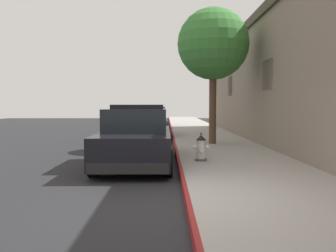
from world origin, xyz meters
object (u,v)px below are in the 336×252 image
object	(u,v)px
fire_hydrant	(201,148)
street_tree	(213,45)
parked_car_dark_far	(154,118)
parked_car_silver_ahead	(149,123)
police_cruiser	(137,138)

from	to	relation	value
fire_hydrant	street_tree	xyz separation A→B (m)	(0.87, 4.35, 3.48)
parked_car_dark_far	fire_hydrant	bearing A→B (deg)	-83.66
parked_car_silver_ahead	parked_car_dark_far	distance (m)	7.96
police_cruiser	parked_car_silver_ahead	bearing A→B (deg)	90.26
fire_hydrant	parked_car_silver_ahead	bearing A→B (deg)	101.57
parked_car_dark_far	street_tree	size ratio (longest dim) A/B	0.92
parked_car_dark_far	street_tree	distance (m)	13.14
police_cruiser	fire_hydrant	size ratio (longest dim) A/B	6.37
street_tree	parked_car_silver_ahead	bearing A→B (deg)	120.91
police_cruiser	fire_hydrant	xyz separation A→B (m)	(1.77, -0.37, -0.23)
police_cruiser	parked_car_silver_ahead	xyz separation A→B (m)	(-0.04, 8.45, -0.00)
parked_car_silver_ahead	fire_hydrant	xyz separation A→B (m)	(1.80, -8.81, -0.23)
parked_car_dark_far	street_tree	bearing A→B (deg)	-77.60
fire_hydrant	police_cruiser	bearing A→B (deg)	168.30
police_cruiser	parked_car_dark_far	xyz separation A→B (m)	(-0.10, 16.41, -0.00)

